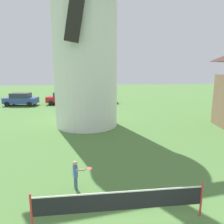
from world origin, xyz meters
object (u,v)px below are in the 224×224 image
parked_car_red (64,98)px  parked_car_black (102,97)px  windmill (85,30)px  parked_car_blue (21,99)px  tennis_net (120,201)px  player_far (76,173)px

parked_car_red → parked_car_black: same height
windmill → parked_car_blue: bearing=127.9°
windmill → tennis_net: size_ratio=3.05×
player_far → parked_car_black: size_ratio=0.28×
parked_car_black → windmill: bearing=-99.8°
player_far → parked_car_black: 20.70m
player_far → parked_car_red: 20.13m
windmill → parked_car_red: 12.88m
player_far → parked_car_blue: bearing=111.4°
windmill → player_far: size_ratio=13.68×
tennis_net → parked_car_red: bearing=100.0°
parked_car_blue → parked_car_red: (5.16, 0.40, 0.00)m
windmill → tennis_net: windmill is taller
player_far → tennis_net: bearing=-55.4°
parked_car_blue → parked_car_black: size_ratio=1.04×
player_far → parked_car_blue: size_ratio=0.27×
windmill → parked_car_blue: windmill is taller
parked_car_blue → parked_car_red: size_ratio=0.95×
windmill → tennis_net: bearing=-85.2°
windmill → parked_car_red: windmill is taller
tennis_net → player_far: 2.34m
windmill → player_far: 11.32m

